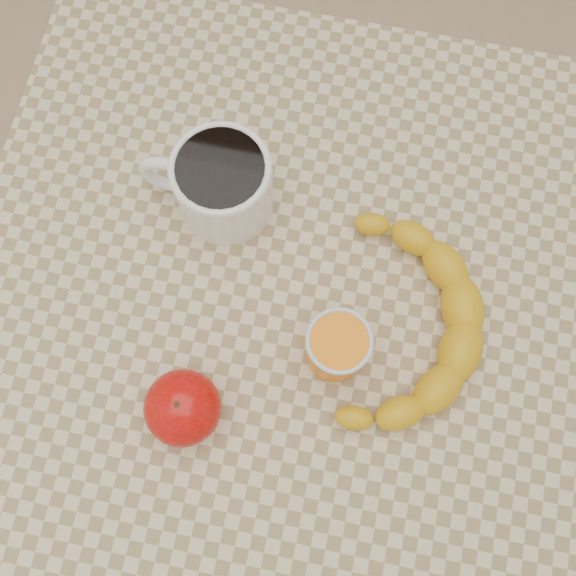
% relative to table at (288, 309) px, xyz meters
% --- Properties ---
extents(ground, '(3.00, 3.00, 0.00)m').
position_rel_table_xyz_m(ground, '(0.00, 0.00, -0.66)').
color(ground, tan).
rests_on(ground, ground).
extents(table, '(0.80, 0.80, 0.75)m').
position_rel_table_xyz_m(table, '(0.00, 0.00, 0.00)').
color(table, beige).
rests_on(table, ground).
extents(coffee_mug, '(0.16, 0.12, 0.10)m').
position_rel_table_xyz_m(coffee_mug, '(-0.10, 0.10, 0.14)').
color(coffee_mug, white).
rests_on(coffee_mug, table).
extents(orange_juice_glass, '(0.07, 0.07, 0.09)m').
position_rel_table_xyz_m(orange_juice_glass, '(0.07, -0.06, 0.13)').
color(orange_juice_glass, orange).
rests_on(orange_juice_glass, table).
extents(apple, '(0.09, 0.09, 0.08)m').
position_rel_table_xyz_m(apple, '(-0.08, -0.16, 0.13)').
color(apple, '#9B0507').
rests_on(apple, table).
extents(banana, '(0.28, 0.35, 0.05)m').
position_rel_table_xyz_m(banana, '(0.14, -0.02, 0.11)').
color(banana, gold).
rests_on(banana, table).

